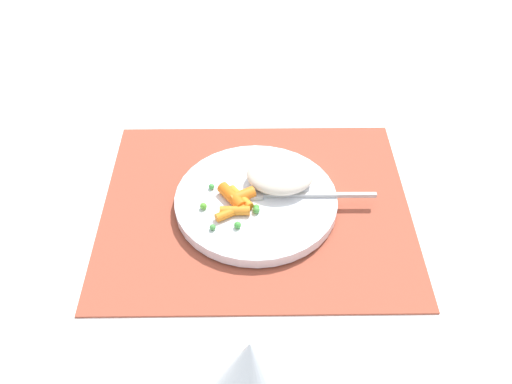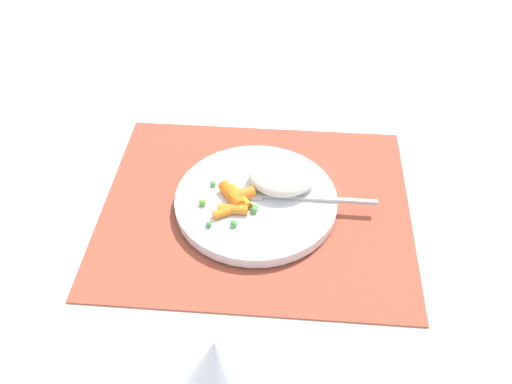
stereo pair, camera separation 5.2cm
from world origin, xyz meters
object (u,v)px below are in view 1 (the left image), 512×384
Objects in this scene: plate at (256,201)px; fork at (289,195)px; carrot_portion at (236,201)px; rice_mound at (280,175)px; wine_glass at (250,373)px.

plate is 1.13× the size of fork.
carrot_portion is 0.34× the size of fork.
wine_glass reaches higher than rice_mound.
wine_glass is at bearing 88.42° from plate.
rice_mound is (-0.04, -0.03, 0.02)m from plate.
plate is 0.04m from carrot_portion.
wine_glass is at bearing 82.79° from rice_mound.
plate is at bearing -91.58° from wine_glass.
plate is 0.34m from wine_glass.
fork is (-0.01, 0.03, -0.01)m from rice_mound.
carrot_portion reaches higher than fork.
rice_mound is 1.39× the size of carrot_portion.
fork is 1.24× the size of wine_glass.
rice_mound is 0.08m from carrot_portion.
rice_mound reaches higher than carrot_portion.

